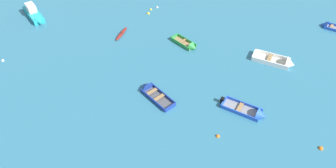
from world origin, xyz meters
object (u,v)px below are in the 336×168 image
at_px(rowboat_blue_outer_left, 253,113).
at_px(mooring_buoy_central, 151,10).
at_px(rowboat_deep_blue_cluster_inner, 150,91).
at_px(mooring_buoy_trailing, 148,14).
at_px(mooring_buoy_far_field, 321,149).
at_px(mooring_buoy_between_boats_right, 157,7).
at_px(rowboat_blue_far_back, 330,27).
at_px(mooring_buoy_near_foreground, 218,136).
at_px(rowboat_green_back_row_left, 189,45).
at_px(mooring_buoy_between_boats_left, 3,61).
at_px(rowboat_white_back_row_center, 282,62).
at_px(kayak_maroon_near_right, 121,34).
at_px(motor_launch_turquoise_far_left, 34,14).

xyz_separation_m(rowboat_blue_outer_left, mooring_buoy_central, (-10.62, 19.11, -0.19)).
bearing_deg(rowboat_deep_blue_cluster_inner, mooring_buoy_trailing, 94.21).
xyz_separation_m(mooring_buoy_far_field, mooring_buoy_between_boats_right, (-14.90, 23.54, 0.00)).
height_order(rowboat_blue_far_back, mooring_buoy_near_foreground, rowboat_blue_far_back).
bearing_deg(rowboat_green_back_row_left, mooring_buoy_far_field, -53.09).
distance_m(rowboat_green_back_row_left, mooring_buoy_far_field, 17.99).
relative_size(rowboat_green_back_row_left, mooring_buoy_far_field, 8.21).
distance_m(rowboat_blue_far_back, mooring_buoy_near_foreground, 23.76).
distance_m(mooring_buoy_near_foreground, mooring_buoy_between_boats_right, 23.23).
bearing_deg(mooring_buoy_central, mooring_buoy_between_boats_left, -144.38).
height_order(rowboat_white_back_row_center, mooring_buoy_far_field, rowboat_white_back_row_center).
bearing_deg(rowboat_blue_far_back, kayak_maroon_near_right, -175.80).
distance_m(motor_launch_turquoise_far_left, mooring_buoy_between_boats_right, 16.43).
relative_size(rowboat_deep_blue_cluster_inner, rowboat_blue_far_back, 1.05).
xyz_separation_m(rowboat_blue_outer_left, rowboat_deep_blue_cluster_inner, (-9.78, 2.85, -0.00)).
height_order(mooring_buoy_central, mooring_buoy_near_foreground, mooring_buoy_near_foreground).
xyz_separation_m(rowboat_deep_blue_cluster_inner, rowboat_blue_far_back, (22.23, 12.09, -0.02)).
bearing_deg(mooring_buoy_between_boats_left, rowboat_deep_blue_cluster_inner, -15.74).
bearing_deg(mooring_buoy_trailing, rowboat_white_back_row_center, -34.26).
distance_m(rowboat_deep_blue_cluster_inner, mooring_buoy_between_boats_right, 16.87).
bearing_deg(mooring_buoy_between_boats_left, rowboat_blue_far_back, 10.61).
distance_m(rowboat_blue_outer_left, rowboat_white_back_row_center, 8.78).
bearing_deg(rowboat_white_back_row_center, mooring_buoy_trailing, 145.74).
relative_size(rowboat_blue_outer_left, mooring_buoy_near_foreground, 12.19).
distance_m(mooring_buoy_central, mooring_buoy_between_boats_right, 1.05).
relative_size(rowboat_deep_blue_cluster_inner, mooring_buoy_near_foreground, 11.51).
bearing_deg(mooring_buoy_trailing, mooring_buoy_near_foreground, -70.35).
relative_size(mooring_buoy_central, mooring_buoy_trailing, 0.81).
bearing_deg(mooring_buoy_between_boats_left, mooring_buoy_central, 35.62).
height_order(kayak_maroon_near_right, mooring_buoy_central, kayak_maroon_near_right).
bearing_deg(rowboat_blue_far_back, rowboat_blue_outer_left, -129.81).
bearing_deg(rowboat_deep_blue_cluster_inner, mooring_buoy_central, 92.96).
bearing_deg(rowboat_green_back_row_left, kayak_maroon_near_right, 163.56).
distance_m(motor_launch_turquoise_far_left, rowboat_deep_blue_cluster_inner, 21.29).
bearing_deg(rowboat_blue_outer_left, mooring_buoy_between_boats_left, 164.07).
bearing_deg(mooring_buoy_near_foreground, mooring_buoy_between_boats_right, 105.60).
xyz_separation_m(mooring_buoy_far_field, mooring_buoy_between_boats_left, (-31.81, 11.43, 0.00)).
xyz_separation_m(rowboat_green_back_row_left, mooring_buoy_between_boats_left, (-21.00, -2.95, -0.20)).
distance_m(mooring_buoy_far_field, mooring_buoy_trailing, 27.10).
bearing_deg(rowboat_white_back_row_center, mooring_buoy_near_foreground, -128.52).
distance_m(motor_launch_turquoise_far_left, rowboat_white_back_row_center, 31.85).
bearing_deg(mooring_buoy_central, rowboat_deep_blue_cluster_inner, -87.04).
height_order(motor_launch_turquoise_far_left, kayak_maroon_near_right, motor_launch_turquoise_far_left).
height_order(motor_launch_turquoise_far_left, rowboat_blue_far_back, motor_launch_turquoise_far_left).
xyz_separation_m(rowboat_green_back_row_left, mooring_buoy_far_field, (10.80, -14.39, -0.20)).
relative_size(mooring_buoy_trailing, mooring_buoy_between_boats_left, 1.25).
relative_size(motor_launch_turquoise_far_left, rowboat_green_back_row_left, 1.46).
bearing_deg(rowboat_deep_blue_cluster_inner, mooring_buoy_far_field, -24.10).
relative_size(mooring_buoy_far_field, mooring_buoy_between_boats_right, 1.27).
xyz_separation_m(rowboat_blue_outer_left, mooring_buoy_near_foreground, (-3.51, -2.65, -0.19)).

